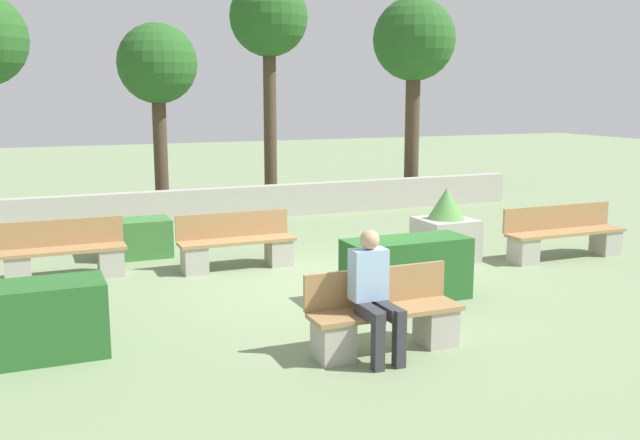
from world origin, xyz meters
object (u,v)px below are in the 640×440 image
Objects in this scene: planter_corner_left at (446,229)px; tree_rightmost at (414,44)px; bench_left_side at (237,247)px; tree_center_left at (157,68)px; tree_center_right at (269,23)px; bench_front at (385,321)px; bench_back at (564,237)px; bench_right_side at (65,257)px; person_seated_man at (374,289)px.

tree_rightmost is at bearing 64.99° from planter_corner_left.
tree_center_left is at bearing 84.27° from bench_left_side.
tree_center_right is (2.62, 0.14, 1.05)m from tree_center_left.
bench_back is at bearing 29.26° from bench_front.
bench_right_side is at bearing 164.44° from bench_left_side.
bench_back is at bearing -51.45° from tree_center_left.
bench_left_side is 5.44m from bench_back.
tree_center_left reaches higher than bench_back.
bench_front is 5.52m from bench_back.
tree_center_left is 0.83× the size of tree_rightmost.
bench_left_side is at bearing 93.11° from person_seated_man.
tree_center_left is (-5.42, 6.80, 2.92)m from bench_back.
bench_front is 1.26× the size of person_seated_man.
bench_back is 1.83× the size of planter_corner_left.
tree_rightmost is at bearing 32.88° from bench_left_side.
bench_back is 2.01m from planter_corner_left.
tree_center_right reaches higher than planter_corner_left.
bench_back is at bearing -22.76° from bench_left_side.
planter_corner_left is at bearing -20.02° from bench_left_side.
tree_rightmost is at bearing 58.07° from person_seated_man.
bench_back is (5.25, -1.43, 0.01)m from bench_left_side.
tree_rightmost reaches higher than bench_front.
bench_right_side is at bearing 169.39° from planter_corner_left.
planter_corner_left is (-1.89, 0.69, 0.15)m from bench_back.
tree_center_right is at bearing 3.16° from tree_center_left.
person_seated_man is at bearing -153.44° from bench_back.
bench_front is 0.93× the size of bench_left_side.
bench_left_side is 0.34× the size of tree_center_right.
bench_back is 0.41× the size of tree_center_right.
tree_center_left is (-0.61, 9.50, 2.94)m from bench_front.
bench_left_side and bench_back have the same top height.
bench_left_side is (-0.44, 4.13, 0.01)m from bench_front.
tree_rightmost is (6.15, 5.24, 3.59)m from bench_left_side.
bench_back is at bearing 29.46° from person_seated_man.
bench_front is at bearing -86.35° from tree_center_left.
bench_right_side is 6.27m from tree_center_left.
bench_left_side is at bearing 167.49° from planter_corner_left.
planter_corner_left is at bearing 48.35° from person_seated_man.
bench_front is at bearing -121.40° from tree_rightmost.
tree_center_right reaches higher than person_seated_man.
tree_center_left is (-0.17, 5.37, 2.93)m from bench_left_side.
person_seated_man is 4.72m from planter_corner_left.
bench_left_side is 0.83× the size of bench_back.
tree_center_right is at bearing 98.25° from planter_corner_left.
person_seated_man is (0.23, -4.27, 0.41)m from bench_left_side.
bench_front is 9.96m from tree_center_left.
tree_center_left reaches higher than person_seated_man.
tree_rightmost reaches higher than person_seated_man.
tree_center_left is (2.37, 5.01, 2.93)m from bench_right_side.
planter_corner_left is at bearing -0.84° from bench_right_side.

